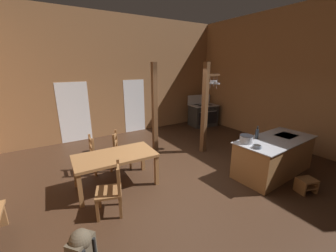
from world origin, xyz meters
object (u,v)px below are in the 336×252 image
at_px(backpack, 81,249).
at_px(bottle_tall_on_counter, 257,134).
at_px(stockpot_on_counter, 246,139).
at_px(kitchen_island, 274,156).
at_px(stove_range, 203,115).
at_px(dining_table, 115,159).
at_px(ladderback_chair_at_table_end, 121,150).
at_px(ladderback_chair_near_window, 98,155).
at_px(ladderback_chair_by_post, 112,190).
at_px(mixing_bowl_on_counter, 257,147).
at_px(step_stool, 306,184).

height_order(backpack, bottle_tall_on_counter, bottle_tall_on_counter).
bearing_deg(stockpot_on_counter, kitchen_island, -14.75).
bearing_deg(stove_range, backpack, -142.87).
height_order(dining_table, stockpot_on_counter, stockpot_on_counter).
distance_m(stove_range, dining_table, 5.53).
bearing_deg(backpack, ladderback_chair_at_table_end, 60.65).
bearing_deg(backpack, kitchen_island, 3.00).
bearing_deg(stockpot_on_counter, ladderback_chair_near_window, 143.14).
relative_size(ladderback_chair_near_window, ladderback_chair_by_post, 1.00).
relative_size(kitchen_island, stockpot_on_counter, 6.10).
xyz_separation_m(stove_range, mixing_bowl_on_counter, (-2.24, -4.30, 0.44)).
distance_m(ladderback_chair_near_window, backpack, 2.70).
height_order(step_stool, bottle_tall_on_counter, bottle_tall_on_counter).
relative_size(stove_range, ladderback_chair_near_window, 1.39).
xyz_separation_m(step_stool, backpack, (-4.32, 0.64, 0.14)).
height_order(dining_table, mixing_bowl_on_counter, mixing_bowl_on_counter).
bearing_deg(ladderback_chair_by_post, backpack, -127.38).
relative_size(backpack, mixing_bowl_on_counter, 3.32).
xyz_separation_m(ladderback_chair_at_table_end, backpack, (-1.42, -2.53, -0.14)).
bearing_deg(ladderback_chair_by_post, dining_table, 67.15).
height_order(step_stool, ladderback_chair_by_post, ladderback_chair_by_post).
xyz_separation_m(ladderback_chair_at_table_end, stockpot_on_counter, (2.23, -2.08, 0.53)).
relative_size(kitchen_island, ladderback_chair_at_table_end, 2.33).
bearing_deg(step_stool, stockpot_on_counter, 121.40).
relative_size(dining_table, ladderback_chair_near_window, 1.82).
relative_size(mixing_bowl_on_counter, bottle_tall_on_counter, 0.57).
xyz_separation_m(kitchen_island, dining_table, (-3.47, 1.46, 0.21)).
bearing_deg(kitchen_island, ladderback_chair_at_table_end, 143.16).
bearing_deg(bottle_tall_on_counter, stockpot_on_counter, -173.95).
height_order(dining_table, backpack, dining_table).
bearing_deg(stockpot_on_counter, ladderback_chair_by_post, 172.03).
bearing_deg(stockpot_on_counter, bottle_tall_on_counter, 6.05).
bearing_deg(mixing_bowl_on_counter, dining_table, 148.53).
xyz_separation_m(dining_table, ladderback_chair_near_window, (-0.16, 0.87, -0.20)).
relative_size(step_stool, mixing_bowl_on_counter, 2.37).
bearing_deg(bottle_tall_on_counter, dining_table, 158.88).
distance_m(backpack, mixing_bowl_on_counter, 3.64).
relative_size(ladderback_chair_near_window, ladderback_chair_at_table_end, 1.00).
height_order(dining_table, ladderback_chair_near_window, ladderback_chair_near_window).
bearing_deg(backpack, dining_table, 59.13).
xyz_separation_m(kitchen_island, stove_range, (1.34, 4.18, 0.04)).
xyz_separation_m(kitchen_island, ladderback_chair_by_post, (-3.82, 0.64, 0.01)).
relative_size(kitchen_island, step_stool, 5.21).
bearing_deg(dining_table, mixing_bowl_on_counter, -31.47).
relative_size(ladderback_chair_near_window, mixing_bowl_on_counter, 5.29).
relative_size(kitchen_island, ladderback_chair_by_post, 2.33).
bearing_deg(ladderback_chair_near_window, dining_table, -79.31).
height_order(stove_range, ladderback_chair_by_post, stove_range).
height_order(stove_range, backpack, stove_range).
bearing_deg(ladderback_chair_near_window, kitchen_island, -32.57).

